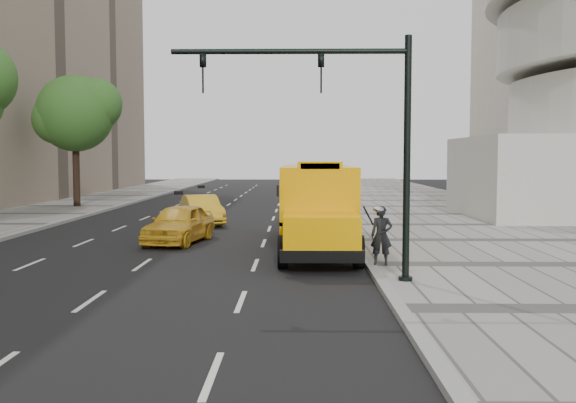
{
  "coord_description": "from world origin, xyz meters",
  "views": [
    {
      "loc": [
        3.8,
        -24.58,
        3.34
      ],
      "look_at": [
        3.5,
        -4.0,
        1.9
      ],
      "focal_mm": 40.0,
      "sensor_mm": 36.0,
      "label": 1
    }
  ],
  "objects_px": {
    "taxi_near": "(179,224)",
    "taxi_far": "(202,210)",
    "school_bus": "(316,199)",
    "tree_c": "(76,113)",
    "traffic_signal": "(352,127)",
    "pedestrian": "(382,235)"
  },
  "relations": [
    {
      "from": "traffic_signal",
      "to": "taxi_near",
      "type": "bearing_deg",
      "value": 126.08
    },
    {
      "from": "pedestrian",
      "to": "school_bus",
      "type": "bearing_deg",
      "value": 118.15
    },
    {
      "from": "pedestrian",
      "to": "taxi_near",
      "type": "bearing_deg",
      "value": 149.43
    },
    {
      "from": "taxi_far",
      "to": "pedestrian",
      "type": "distance_m",
      "value": 14.53
    },
    {
      "from": "tree_c",
      "to": "taxi_far",
      "type": "bearing_deg",
      "value": -45.93
    },
    {
      "from": "school_bus",
      "to": "taxi_far",
      "type": "height_order",
      "value": "school_bus"
    },
    {
      "from": "tree_c",
      "to": "pedestrian",
      "type": "relative_size",
      "value": 4.91
    },
    {
      "from": "school_bus",
      "to": "taxi_far",
      "type": "xyz_separation_m",
      "value": [
        -5.43,
        7.52,
        -1.04
      ]
    },
    {
      "from": "school_bus",
      "to": "traffic_signal",
      "type": "xyz_separation_m",
      "value": [
        0.69,
        -7.48,
        2.33
      ]
    },
    {
      "from": "school_bus",
      "to": "pedestrian",
      "type": "relative_size",
      "value": 6.62
    },
    {
      "from": "taxi_near",
      "to": "taxi_far",
      "type": "height_order",
      "value": "taxi_near"
    },
    {
      "from": "school_bus",
      "to": "taxi_near",
      "type": "bearing_deg",
      "value": 172.36
    },
    {
      "from": "school_bus",
      "to": "taxi_near",
      "type": "relative_size",
      "value": 2.6
    },
    {
      "from": "pedestrian",
      "to": "traffic_signal",
      "type": "xyz_separation_m",
      "value": [
        -1.09,
        -2.39,
        3.07
      ]
    },
    {
      "from": "taxi_near",
      "to": "taxi_far",
      "type": "distance_m",
      "value": 6.81
    },
    {
      "from": "tree_c",
      "to": "traffic_signal",
      "type": "height_order",
      "value": "tree_c"
    },
    {
      "from": "school_bus",
      "to": "tree_c",
      "type": "bearing_deg",
      "value": 130.73
    },
    {
      "from": "taxi_far",
      "to": "taxi_near",
      "type": "bearing_deg",
      "value": -108.02
    },
    {
      "from": "taxi_near",
      "to": "traffic_signal",
      "type": "xyz_separation_m",
      "value": [
        5.97,
        -8.19,
        3.34
      ]
    },
    {
      "from": "taxi_far",
      "to": "pedestrian",
      "type": "bearing_deg",
      "value": -79.49
    },
    {
      "from": "tree_c",
      "to": "taxi_far",
      "type": "distance_m",
      "value": 14.68
    },
    {
      "from": "tree_c",
      "to": "traffic_signal",
      "type": "distance_m",
      "value": 29.37
    }
  ]
}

